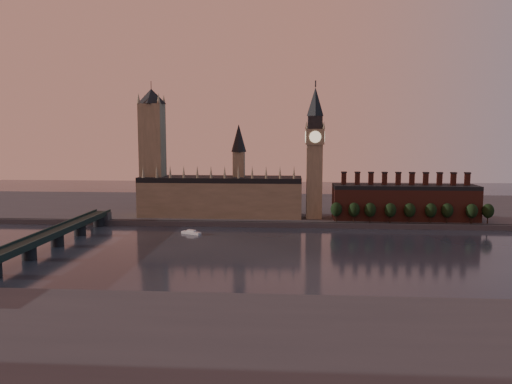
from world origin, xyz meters
TOP-DOWN VIEW (x-y plane):
  - ground at (0.00, 0.00)m, footprint 900.00×900.00m
  - north_bank at (0.00, 178.04)m, footprint 900.00×182.00m
  - palace_of_westminster at (-64.41, 114.91)m, footprint 130.00×30.30m
  - victoria_tower at (-120.00, 115.00)m, footprint 24.00×24.00m
  - big_ben at (10.00, 110.00)m, footprint 15.00×15.00m
  - chimney_block at (80.00, 110.00)m, footprint 110.00×25.00m
  - embankment_tree_0 at (26.22, 94.76)m, footprint 8.60×8.60m
  - embankment_tree_1 at (39.40, 94.08)m, footprint 8.60×8.60m
  - embankment_tree_2 at (51.41, 93.95)m, footprint 8.60×8.60m
  - embankment_tree_3 at (66.31, 93.54)m, footprint 8.60×8.60m
  - embankment_tree_4 at (80.63, 94.20)m, footprint 8.60×8.60m
  - embankment_tree_5 at (96.34, 94.75)m, footprint 8.60×8.60m
  - embankment_tree_6 at (108.44, 95.24)m, footprint 8.60×8.60m
  - embankment_tree_7 at (125.84, 93.92)m, footprint 8.60×8.60m
  - embankment_tree_8 at (137.87, 94.88)m, footprint 8.60×8.60m
  - westminster_bridge at (-155.00, -2.70)m, footprint 14.00×200.00m
  - river_boat at (-78.23, 60.28)m, footprint 14.95×9.58m

SIDE VIEW (x-z plane):
  - ground at x=0.00m, z-range 0.00..0.00m
  - river_boat at x=-78.23m, z-range -0.34..2.56m
  - north_bank at x=0.00m, z-range 0.00..4.00m
  - westminster_bridge at x=-155.00m, z-range 1.66..13.21m
  - embankment_tree_0 at x=26.22m, z-range 6.03..20.91m
  - embankment_tree_1 at x=39.40m, z-range 6.03..20.91m
  - embankment_tree_2 at x=51.41m, z-range 6.03..20.91m
  - embankment_tree_3 at x=66.31m, z-range 6.03..20.91m
  - embankment_tree_4 at x=80.63m, z-range 6.03..20.91m
  - embankment_tree_5 at x=96.34m, z-range 6.03..20.91m
  - embankment_tree_6 at x=108.44m, z-range 6.03..20.91m
  - embankment_tree_7 at x=125.84m, z-range 6.03..20.91m
  - embankment_tree_8 at x=137.87m, z-range 6.03..20.91m
  - chimney_block at x=80.00m, z-range -0.68..36.32m
  - palace_of_westminster at x=-64.41m, z-range -15.37..58.63m
  - big_ben at x=10.00m, z-range 3.33..110.33m
  - victoria_tower at x=-120.00m, z-range 5.09..113.09m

